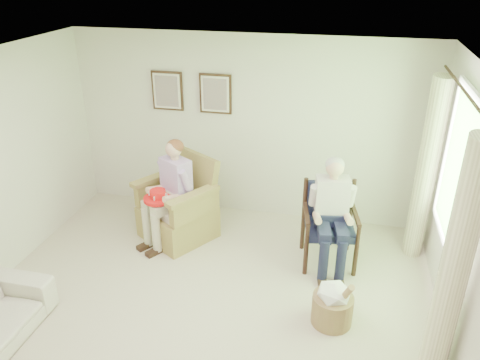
{
  "coord_description": "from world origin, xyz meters",
  "views": [
    {
      "loc": [
        1.3,
        -3.32,
        3.49
      ],
      "look_at": [
        0.15,
        1.62,
        1.05
      ],
      "focal_mm": 35.0,
      "sensor_mm": 36.0,
      "label": 1
    }
  ],
  "objects_px": {
    "wicker_armchair": "(178,212)",
    "wood_armchair": "(330,220)",
    "person_wicker": "(172,186)",
    "red_hat": "(158,197)",
    "person_dark": "(331,208)",
    "hatbox": "(333,303)"
  },
  "relations": [
    {
      "from": "person_dark",
      "to": "hatbox",
      "type": "height_order",
      "value": "person_dark"
    },
    {
      "from": "red_hat",
      "to": "hatbox",
      "type": "relative_size",
      "value": 0.6
    },
    {
      "from": "person_wicker",
      "to": "wicker_armchair",
      "type": "bearing_deg",
      "value": 122.22
    },
    {
      "from": "red_hat",
      "to": "hatbox",
      "type": "bearing_deg",
      "value": -22.8
    },
    {
      "from": "wicker_armchair",
      "to": "red_hat",
      "type": "height_order",
      "value": "wicker_armchair"
    },
    {
      "from": "wood_armchair",
      "to": "hatbox",
      "type": "distance_m",
      "value": 1.22
    },
    {
      "from": "hatbox",
      "to": "person_wicker",
      "type": "bearing_deg",
      "value": 152.37
    },
    {
      "from": "hatbox",
      "to": "red_hat",
      "type": "bearing_deg",
      "value": 157.2
    },
    {
      "from": "wicker_armchair",
      "to": "person_dark",
      "type": "height_order",
      "value": "person_dark"
    },
    {
      "from": "hatbox",
      "to": "person_dark",
      "type": "bearing_deg",
      "value": 96.67
    },
    {
      "from": "person_wicker",
      "to": "person_dark",
      "type": "height_order",
      "value": "person_wicker"
    },
    {
      "from": "wood_armchair",
      "to": "red_hat",
      "type": "xyz_separation_m",
      "value": [
        -2.16,
        -0.22,
        0.18
      ]
    },
    {
      "from": "person_wicker",
      "to": "red_hat",
      "type": "distance_m",
      "value": 0.23
    },
    {
      "from": "wood_armchair",
      "to": "red_hat",
      "type": "height_order",
      "value": "wood_armchair"
    },
    {
      "from": "person_dark",
      "to": "red_hat",
      "type": "distance_m",
      "value": 2.16
    },
    {
      "from": "person_dark",
      "to": "hatbox",
      "type": "distance_m",
      "value": 1.17
    },
    {
      "from": "wicker_armchair",
      "to": "wood_armchair",
      "type": "height_order",
      "value": "wicker_armchair"
    },
    {
      "from": "person_wicker",
      "to": "person_dark",
      "type": "xyz_separation_m",
      "value": [
        2.02,
        -0.1,
        -0.01
      ]
    },
    {
      "from": "person_dark",
      "to": "red_hat",
      "type": "height_order",
      "value": "person_dark"
    },
    {
      "from": "wood_armchair",
      "to": "hatbox",
      "type": "xyz_separation_m",
      "value": [
        0.12,
        -1.18,
        -0.3
      ]
    },
    {
      "from": "wicker_armchair",
      "to": "hatbox",
      "type": "bearing_deg",
      "value": 1.6
    },
    {
      "from": "red_hat",
      "to": "wicker_armchair",
      "type": "bearing_deg",
      "value": 65.86
    }
  ]
}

